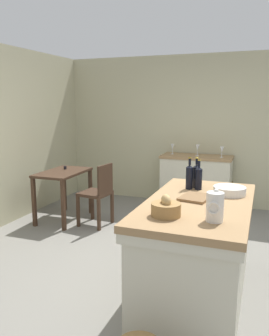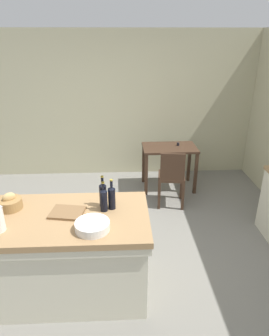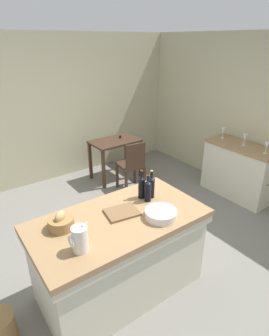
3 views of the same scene
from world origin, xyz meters
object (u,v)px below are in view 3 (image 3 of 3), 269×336
Objects in this scene: side_cabinet at (238,171)px; wash_bowl at (161,214)px; bread_basket at (61,222)px; wine_bottle_amber at (142,186)px; wine_bottle_green at (148,190)px; island_table at (120,252)px; pitcher at (80,239)px; wine_glass_left at (245,138)px; wine_glass_middle at (223,131)px; wine_glass_far_left at (267,146)px; wooden_chair at (132,165)px; writing_desk at (115,147)px; cutting_board at (122,212)px; wine_bottle_dark at (151,187)px.

side_cabinet is 2.57m from wash_bowl.
bread_basket is 0.71× the size of wine_bottle_amber.
wine_bottle_green reaches higher than wash_bowl.
pitcher is at bearing -157.64° from island_table.
pitcher reaches higher than wine_glass_left.
wash_bowl is 1.75× the size of wine_glass_middle.
wine_glass_far_left is at bearing -95.53° from side_cabinet.
wooden_chair is 4.91× the size of wine_glass_left.
side_cabinet is at bearing -53.57° from writing_desk.
island_table is 0.76m from pitcher.
wine_bottle_amber is (0.34, 0.13, 0.12)m from cutting_board.
writing_desk is 4.83× the size of wine_glass_left.
writing_desk is 2.86× the size of wine_bottle_dark.
wine_glass_left reaches higher than wooden_chair.
wine_bottle_green is 1.65× the size of wine_glass_left.
side_cabinet is at bearing 10.39° from wine_bottle_dark.
bread_basket reaches higher than island_table.
wash_bowl reaches higher than island_table.
wine_glass_middle is at bearing -27.61° from wooden_chair.
bread_basket is at bearing -173.69° from wine_glass_left.
island_table is at bearing 22.36° from pitcher.
wine_glass_middle is at bearing 18.44° from wine_bottle_amber.
wine_glass_middle is at bearing 26.13° from wash_bowl.
cutting_board reaches higher than side_cabinet.
writing_desk is 2.48m from wine_bottle_green.
wine_glass_middle is at bearing -45.17° from writing_desk.
wine_bottle_amber reaches higher than wash_bowl.
wine_bottle_amber is 1.06× the size of wine_bottle_green.
wooden_chair is at bearing -95.05° from writing_desk.
wash_bowl is 0.99× the size of wine_bottle_green.
pitcher is at bearing -157.22° from wine_bottle_amber.
bread_basket reaches higher than wash_bowl.
wine_bottle_dark is at bearing 18.13° from pitcher.
side_cabinet is 3.37m from pitcher.
wooden_chair is 5.22× the size of wine_glass_far_left.
wine_glass_far_left is (1.33, -1.58, 0.52)m from wooden_chair.
wine_glass_middle is at bearing 19.17° from island_table.
writing_desk is 1.95m from wine_glass_middle.
pitcher is at bearing -88.59° from bread_basket.
pitcher reaches higher than cutting_board.
wine_glass_left is (3.24, 0.73, 0.01)m from pitcher.
wine_bottle_dark is at bearing -31.67° from wine_bottle_amber.
bread_basket is (-0.01, 0.37, -0.05)m from pitcher.
wine_glass_far_left is (3.20, -0.05, 0.05)m from bread_basket.
writing_desk is 0.64m from wooden_chair.
cutting_board is 0.95× the size of wine_bottle_amber.
cutting_board is (-1.35, -2.28, 0.29)m from writing_desk.
pitcher reaches higher than wine_glass_middle.
wine_bottle_amber reaches higher than wine_glass_far_left.
writing_desk is (-1.32, 1.79, 0.18)m from side_cabinet.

